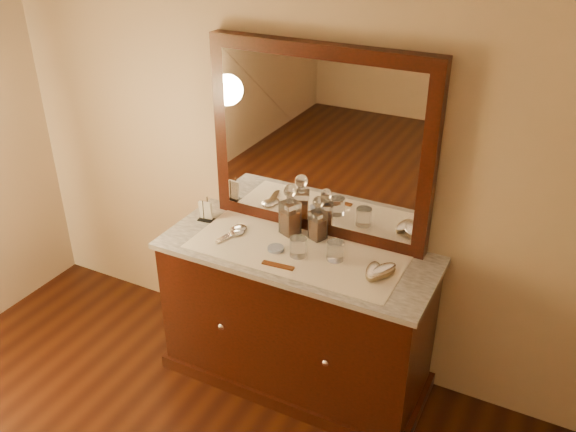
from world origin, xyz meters
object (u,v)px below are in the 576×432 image
Objects in this scene: mirror_frame at (319,143)px; hand_mirror_inner at (235,234)px; dresser_cabinet at (296,319)px; napkin_rack at (206,212)px; pin_dish at (276,248)px; brush_near at (373,272)px; decanter_left at (290,215)px; brush_far at (382,271)px; decanter_right at (318,223)px; comb at (278,265)px; hand_mirror_outer at (236,230)px.

mirror_frame reaches higher than hand_mirror_inner.
dresser_cabinet is 10.56× the size of napkin_rack.
brush_near reaches higher than pin_dish.
pin_dish is at bearing -86.24° from decanter_left.
brush_near is 0.04m from brush_far.
decanter_right is (0.64, 0.10, 0.05)m from napkin_rack.
comb is at bearing -24.97° from hand_mirror_inner.
comb is (-0.02, -0.42, -0.49)m from mirror_frame.
dresser_cabinet is 6.43× the size of hand_mirror_outer.
brush_near is (0.52, 0.01, 0.01)m from pin_dish.
decanter_left is at bearing 161.61° from brush_near.
decanter_left reaches higher than comb.
mirror_frame is 5.51× the size of hand_mirror_outer.
hand_mirror_outer is at bearing 177.30° from dresser_cabinet.
napkin_rack is 0.65m from decanter_right.
brush_near is at bearing -27.06° from decanter_right.
decanter_left is 1.44× the size of hand_mirror_inner.
napkin_rack is 0.54× the size of decanter_right.
mirror_frame is 6.58× the size of brush_far.
mirror_frame is 0.41m from decanter_left.
napkin_rack is at bearing 153.10° from comb.
napkin_rack is at bearing 175.72° from brush_far.
napkin_rack is 0.61× the size of hand_mirror_outer.
brush_near is at bearing 0.82° from pin_dish.
napkin_rack is at bearing 169.43° from hand_mirror_outer.
decanter_right reaches higher than comb.
decanter_right is at bearing 75.00° from comb.
hand_mirror_outer is (-0.37, -0.23, -0.49)m from mirror_frame.
decanter_right is at bearing 17.97° from hand_mirror_outer.
hand_mirror_inner is at bearing 178.19° from brush_near.
brush_near is at bearing -1.81° from hand_mirror_inner.
brush_near is (0.43, -0.04, 0.47)m from dresser_cabinet.
mirror_frame is at bearing 90.00° from dresser_cabinet.
decanter_right is at bearing 152.94° from brush_near.
pin_dish reaches higher than dresser_cabinet.
napkin_rack is 0.23m from hand_mirror_outer.
decanter_right is at bearing 6.08° from decanter_left.
pin_dish is 0.51m from napkin_rack.
dresser_cabinet is 0.58m from hand_mirror_inner.
hand_mirror_inner is (-0.36, -0.02, 0.45)m from dresser_cabinet.
hand_mirror_inner reaches higher than pin_dish.
hand_mirror_inner is (-0.36, -0.26, -0.49)m from mirror_frame.
decanter_right reaches higher than brush_far.
napkin_rack is at bearing -170.79° from decanter_left.
mirror_frame is at bearing 17.38° from napkin_rack.
mirror_frame reaches higher than brush_far.
decanter_right is at bearing 8.46° from napkin_rack.
brush_far is at bearing 2.77° from pin_dish.
brush_far is (0.56, 0.03, 0.02)m from pin_dish.
brush_near is 0.79m from hand_mirror_inner.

